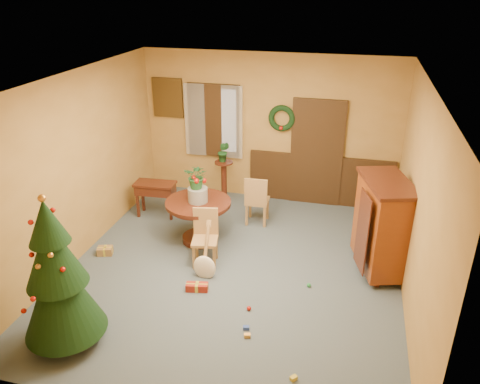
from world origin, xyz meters
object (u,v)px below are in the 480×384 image
(dining_table, at_px, (199,213))
(christmas_tree, at_px, (57,277))
(chair_near, at_px, (205,235))
(writing_desk, at_px, (156,191))
(sideboard, at_px, (383,224))

(dining_table, relative_size, christmas_tree, 0.54)
(chair_near, distance_m, writing_desk, 1.90)
(chair_near, xyz_separation_m, christmas_tree, (-1.11, -2.13, 0.47))
(writing_desk, distance_m, sideboard, 4.13)
(writing_desk, bearing_deg, christmas_tree, -85.29)
(christmas_tree, bearing_deg, writing_desk, 94.71)
(writing_desk, height_order, sideboard, sideboard)
(christmas_tree, relative_size, writing_desk, 2.60)
(writing_desk, bearing_deg, chair_near, -42.83)
(dining_table, distance_m, christmas_tree, 2.85)
(chair_near, distance_m, christmas_tree, 2.45)
(dining_table, height_order, chair_near, chair_near)
(dining_table, relative_size, writing_desk, 1.41)
(sideboard, bearing_deg, dining_table, 177.16)
(dining_table, relative_size, sideboard, 0.73)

